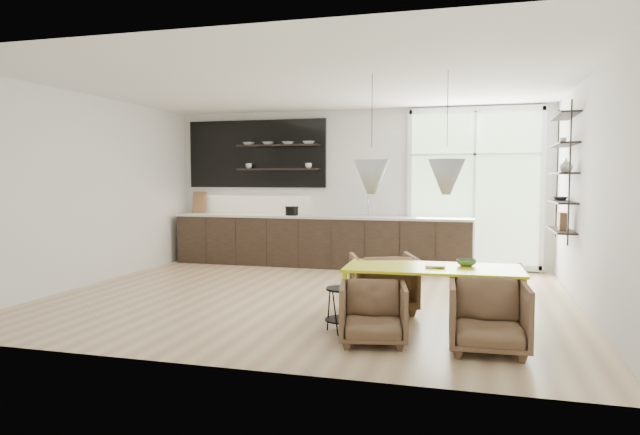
% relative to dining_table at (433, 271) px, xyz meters
% --- Properties ---
extents(room, '(7.02, 6.01, 2.91)m').
position_rel_dining_table_xyz_m(room, '(-1.18, 2.35, 0.82)').
color(room, '#CDB285').
rests_on(room, ground).
extents(kitchen_run, '(5.54, 0.69, 2.75)m').
position_rel_dining_table_xyz_m(kitchen_run, '(-2.45, 3.94, -0.04)').
color(kitchen_run, black).
rests_on(kitchen_run, ground).
extents(right_shelving, '(0.26, 1.22, 1.90)m').
position_rel_dining_table_xyz_m(right_shelving, '(1.60, 2.42, 1.02)').
color(right_shelving, black).
rests_on(right_shelving, ground).
extents(dining_table, '(1.91, 0.92, 0.68)m').
position_rel_dining_table_xyz_m(dining_table, '(0.00, 0.00, 0.00)').
color(dining_table, '#D1D804').
rests_on(dining_table, ground).
extents(armchair_back_left, '(0.97, 0.99, 0.71)m').
position_rel_dining_table_xyz_m(armchair_back_left, '(-0.65, 0.72, -0.28)').
color(armchair_back_left, brown).
rests_on(armchair_back_left, ground).
extents(armchair_back_right, '(0.78, 0.79, 0.66)m').
position_rel_dining_table_xyz_m(armchair_back_right, '(0.59, 0.61, -0.31)').
color(armchair_back_right, brown).
rests_on(armchair_back_right, ground).
extents(armchair_front_left, '(0.77, 0.78, 0.61)m').
position_rel_dining_table_xyz_m(armchair_front_left, '(-0.53, -0.69, -0.33)').
color(armchair_front_left, brown).
rests_on(armchair_front_left, ground).
extents(armchair_front_right, '(0.76, 0.78, 0.67)m').
position_rel_dining_table_xyz_m(armchair_front_right, '(0.57, -0.67, -0.30)').
color(armchair_front_right, brown).
rests_on(armchair_front_right, ground).
extents(wire_stool, '(0.38, 0.38, 0.47)m').
position_rel_dining_table_xyz_m(wire_stool, '(-0.91, -0.36, -0.33)').
color(wire_stool, black).
rests_on(wire_stool, ground).
extents(table_book, '(0.22, 0.29, 0.03)m').
position_rel_dining_table_xyz_m(table_book, '(-0.08, 0.03, 0.06)').
color(table_book, white).
rests_on(table_book, dining_table).
extents(table_bowl, '(0.26, 0.26, 0.07)m').
position_rel_dining_table_xyz_m(table_bowl, '(0.35, 0.17, 0.08)').
color(table_bowl, '#477141').
rests_on(table_bowl, dining_table).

